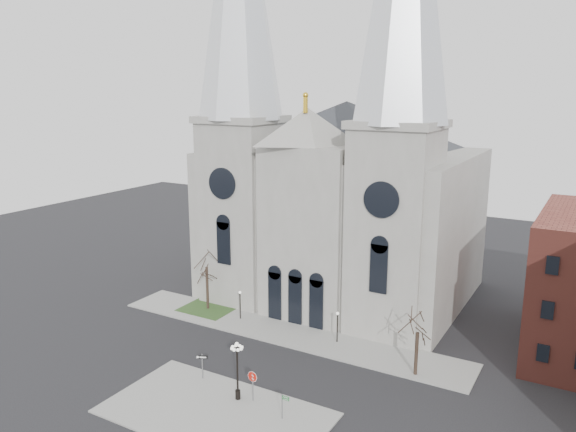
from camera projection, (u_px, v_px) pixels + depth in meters
The scene contains 13 objects.
ground at pixel (223, 377), 50.68m from camera, with size 160.00×160.00×0.00m, color black.
sidewalk_near at pixel (216, 413), 44.98m from camera, with size 18.00×10.00×0.14m, color gray.
sidewalk_far at pixel (284, 332), 59.96m from camera, with size 40.00×6.00×0.14m, color gray.
grass_patch at pixel (208, 309), 66.16m from camera, with size 6.00×5.00×0.18m, color #29451D.
cathedral at pixel (335, 149), 65.90m from camera, with size 33.00×26.66×54.00m.
tree_left at pixel (206, 264), 64.94m from camera, with size 3.20×3.20×7.50m.
tree_right at pixel (418, 330), 49.99m from camera, with size 3.20×3.20×6.00m.
ped_lamp_left at pixel (240, 300), 62.80m from camera, with size 0.32×0.32×3.26m.
ped_lamp_right at pixel (337, 322), 56.96m from camera, with size 0.32×0.32×3.26m.
stop_sign at pixel (253, 380), 46.21m from camera, with size 0.88×0.42×2.66m.
globe_lamp at pixel (237, 364), 46.17m from camera, with size 1.14×1.14×5.11m.
one_way_sign at pixel (202, 362), 49.86m from camera, with size 0.95×0.47×2.34m.
street_name_sign at pixel (283, 404), 43.75m from camera, with size 0.68×0.09×2.11m.
Camera 1 is at (28.21, -37.06, 25.44)m, focal length 35.00 mm.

